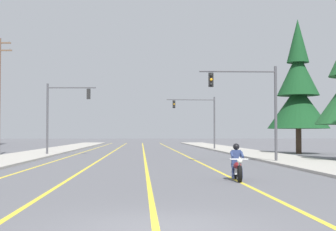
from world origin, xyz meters
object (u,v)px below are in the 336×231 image
(traffic_signal_near_right, at_px, (254,99))
(traffic_signal_mid_right, at_px, (200,114))
(conifer_tree_right_verge_far, at_px, (298,92))
(motorcycle_with_rider, at_px, (237,166))
(traffic_signal_near_left, at_px, (61,108))

(traffic_signal_near_right, distance_m, traffic_signal_mid_right, 27.35)
(conifer_tree_right_verge_far, bearing_deg, motorcycle_with_rider, -111.80)
(conifer_tree_right_verge_far, bearing_deg, traffic_signal_near_right, -116.79)
(traffic_signal_near_left, relative_size, conifer_tree_right_verge_far, 0.49)
(traffic_signal_mid_right, bearing_deg, traffic_signal_near_right, -89.42)
(motorcycle_with_rider, xyz_separation_m, traffic_signal_near_left, (-10.68, 24.70, 3.47))
(motorcycle_with_rider, distance_m, traffic_signal_near_left, 27.13)
(traffic_signal_near_left, bearing_deg, conifer_tree_right_verge_far, 6.63)
(motorcycle_with_rider, height_order, conifer_tree_right_verge_far, conifer_tree_right_verge_far)
(motorcycle_with_rider, relative_size, conifer_tree_right_verge_far, 0.17)
(traffic_signal_mid_right, xyz_separation_m, conifer_tree_right_verge_far, (7.75, -12.56, 1.65))
(traffic_signal_near_right, relative_size, conifer_tree_right_verge_far, 0.49)
(motorcycle_with_rider, xyz_separation_m, traffic_signal_mid_right, (3.14, 39.77, 3.56))
(traffic_signal_mid_right, bearing_deg, conifer_tree_right_verge_far, -58.35)
(traffic_signal_mid_right, distance_m, conifer_tree_right_verge_far, 14.85)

